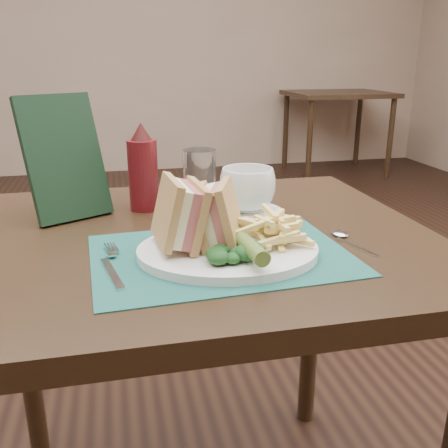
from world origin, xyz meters
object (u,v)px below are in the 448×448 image
sandwich_half_a (167,214)px  saucer (247,213)px  drinking_glass (200,180)px  sandwich_half_b (205,213)px  table_bg_right (336,132)px  table_main (196,398)px  check_presenter (64,158)px  placemat (221,255)px  coffee_cup (247,190)px  plate (228,251)px  ketchup_bottle (143,167)px

sandwich_half_a → saucer: 0.28m
saucer → drinking_glass: bearing=144.4°
sandwich_half_a → sandwich_half_b: sandwich_half_a is taller
table_bg_right → sandwich_half_b: sandwich_half_b is taller
sandwich_half_b → table_bg_right: bearing=82.6°
table_main → check_presenter: 0.57m
table_main → placemat: (0.03, -0.12, 0.38)m
coffee_cup → check_presenter: (-0.36, 0.07, 0.07)m
sandwich_half_b → check_presenter: size_ratio=0.42×
table_bg_right → drinking_glass: size_ratio=6.92×
saucer → drinking_glass: drinking_glass is taller
table_main → check_presenter: bearing=146.4°
table_main → drinking_glass: drinking_glass is taller
placemat → check_presenter: (-0.26, 0.28, 0.12)m
sandwich_half_b → coffee_cup: bearing=77.2°
plate → check_presenter: (-0.27, 0.29, 0.11)m
plate → sandwich_half_b: (-0.03, 0.02, 0.06)m
table_main → drinking_glass: size_ratio=6.92×
table_main → saucer: size_ratio=6.00×
plate → ketchup_bottle: ketchup_bottle is taller
placemat → ketchup_bottle: bearing=109.7°
coffee_cup → drinking_glass: 0.11m
check_presenter → plate: bearing=-74.3°
saucer → check_presenter: bearing=168.5°
table_main → saucer: bearing=32.1°
coffee_cup → table_main: bearing=-147.9°
sandwich_half_b → saucer: (0.12, 0.19, -0.07)m
sandwich_half_a → table_main: bearing=57.8°
saucer → drinking_glass: size_ratio=1.15×
placemat → sandwich_half_b: bearing=148.3°
table_bg_right → saucer: bearing=-117.5°
table_main → drinking_glass: 0.46m
check_presenter → placemat: bearing=-74.6°
plate → saucer: (0.09, 0.21, -0.00)m
coffee_cup → ketchup_bottle: 0.23m
saucer → ketchup_bottle: 0.24m
plate → sandwich_half_b: sandwich_half_b is taller
check_presenter → ketchup_bottle: bearing=-21.7°
sandwich_half_a → sandwich_half_b: 0.06m
table_main → placemat: size_ratio=2.13×
table_bg_right → drinking_glass: drinking_glass is taller
drinking_glass → table_bg_right: bearing=60.9°
table_bg_right → drinking_glass: 3.90m
sandwich_half_b → placemat: bearing=-11.3°
saucer → ketchup_bottle: bearing=156.3°
table_main → table_bg_right: (1.93, 3.53, 0.00)m
ketchup_bottle → sandwich_half_a: bearing=-86.1°
table_main → ketchup_bottle: (-0.08, 0.17, 0.47)m
ketchup_bottle → check_presenter: size_ratio=0.74×
table_main → sandwich_half_b: bearing=-87.5°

